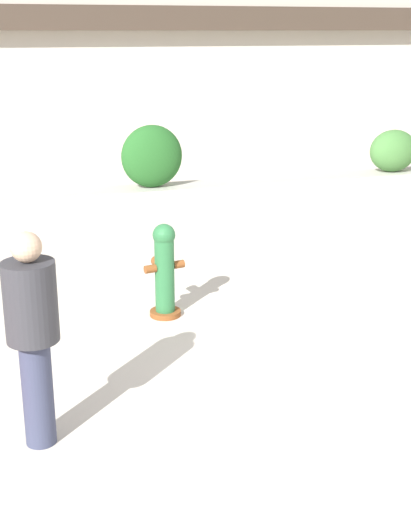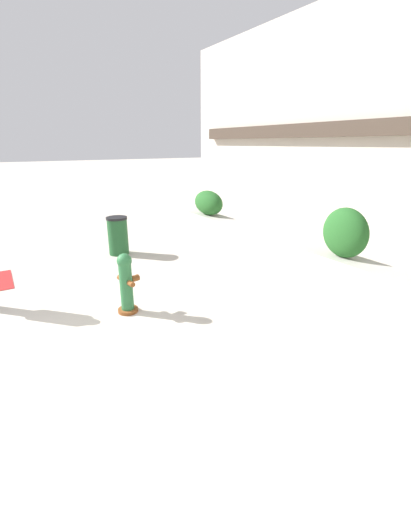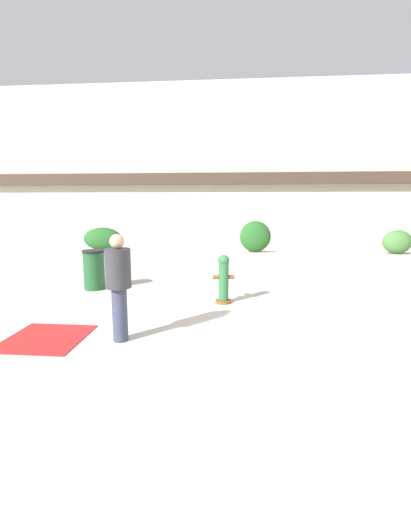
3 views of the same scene
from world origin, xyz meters
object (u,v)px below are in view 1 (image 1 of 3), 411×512
Objects in this scene: fire_hydrant at (164,269)px; hedge_bush_1 at (152,156)px; hedge_bush_2 at (393,151)px; pedestrian at (33,327)px.

hedge_bush_1 is at bearing 78.25° from fire_hydrant.
hedge_bush_2 is (4.72, 0.00, -0.14)m from hedge_bush_1.
fire_hydrant is at bearing -141.43° from hedge_bush_2.
pedestrian is (-7.25, -6.76, 0.09)m from hedge_bush_2.
hedge_bush_1 is 4.72m from hedge_bush_2.
fire_hydrant is at bearing 54.76° from pedestrian.
fire_hydrant is at bearing -101.75° from hedge_bush_1.
hedge_bush_1 is 7.22m from pedestrian.
hedge_bush_1 reaches higher than hedge_bush_2.
hedge_bush_2 is 0.55× the size of pedestrian.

